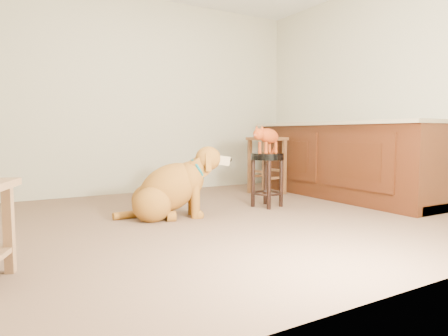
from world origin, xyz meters
TOP-DOWN VIEW (x-y plane):
  - floor at (0.00, 0.00)m, footprint 4.50×4.00m
  - room_shell at (0.00, 0.00)m, footprint 4.54×4.04m
  - cabinet_run at (1.94, 0.30)m, footprint 0.70×2.56m
  - padded_stool at (0.79, 0.26)m, footprint 0.37×0.37m
  - wood_stool at (1.36, 1.03)m, footprint 0.42×0.42m
  - golden_retriever at (-0.34, 0.27)m, footprint 1.09×0.66m
  - tabby_kitten at (0.77, 0.26)m, footprint 0.48×0.30m

SIDE VIEW (x-z plane):
  - floor at x=0.00m, z-range -0.01..0.01m
  - golden_retriever at x=-0.34m, z-range -0.09..0.63m
  - wood_stool at x=1.36m, z-range 0.02..0.77m
  - padded_stool at x=0.79m, z-range 0.12..0.71m
  - cabinet_run at x=1.94m, z-range -0.03..0.91m
  - tabby_kitten at x=0.77m, z-range 0.60..0.93m
  - room_shell at x=0.00m, z-range 0.37..2.99m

